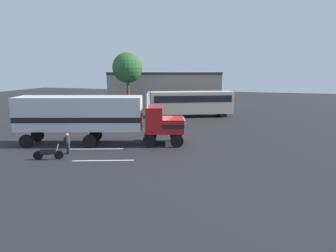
% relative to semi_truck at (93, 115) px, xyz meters
% --- Properties ---
extents(ground_plane, '(120.00, 120.00, 0.00)m').
position_rel_semi_truck_xyz_m(ground_plane, '(4.99, 2.13, -2.52)').
color(ground_plane, '#232326').
extents(lane_stripe_near, '(4.24, 1.48, 0.01)m').
position_rel_semi_truck_xyz_m(lane_stripe_near, '(0.94, -1.37, -2.52)').
color(lane_stripe_near, silver).
rests_on(lane_stripe_near, ground_plane).
extents(lane_stripe_mid, '(4.23, 1.54, 0.01)m').
position_rel_semi_truck_xyz_m(lane_stripe_mid, '(2.98, -3.97, -2.52)').
color(lane_stripe_mid, silver).
rests_on(lane_stripe_mid, ground_plane).
extents(semi_truck, '(14.27, 6.51, 4.50)m').
position_rel_semi_truck_xyz_m(semi_truck, '(0.00, 0.00, 0.00)').
color(semi_truck, '#B21919').
rests_on(semi_truck, ground_plane).
extents(person_bystander, '(0.34, 0.46, 1.63)m').
position_rel_semi_truck_xyz_m(person_bystander, '(-0.44, -3.18, -1.63)').
color(person_bystander, '#2D3347').
rests_on(person_bystander, ground_plane).
extents(parked_bus, '(11.13, 6.62, 3.40)m').
position_rel_semi_truck_xyz_m(parked_bus, '(5.11, 16.80, -0.46)').
color(parked_bus, '#BFB29E').
rests_on(parked_bus, ground_plane).
extents(parked_car, '(4.52, 2.13, 1.57)m').
position_rel_semi_truck_xyz_m(parked_car, '(-5.41, 13.23, -1.72)').
color(parked_car, '#B7B7BC').
rests_on(parked_car, ground_plane).
extents(motorcycle, '(1.99, 0.89, 1.12)m').
position_rel_semi_truck_xyz_m(motorcycle, '(-0.90, -4.84, -2.04)').
color(motorcycle, black).
rests_on(motorcycle, ground_plane).
extents(tree_left, '(4.67, 4.67, 8.88)m').
position_rel_semi_truck_xyz_m(tree_left, '(-5.90, 20.77, 3.99)').
color(tree_left, brown).
rests_on(tree_left, ground_plane).
extents(building_backdrop, '(20.99, 11.59, 5.80)m').
position_rel_semi_truck_xyz_m(building_backdrop, '(-2.68, 29.98, 0.59)').
color(building_backdrop, '#9E938C').
rests_on(building_backdrop, ground_plane).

